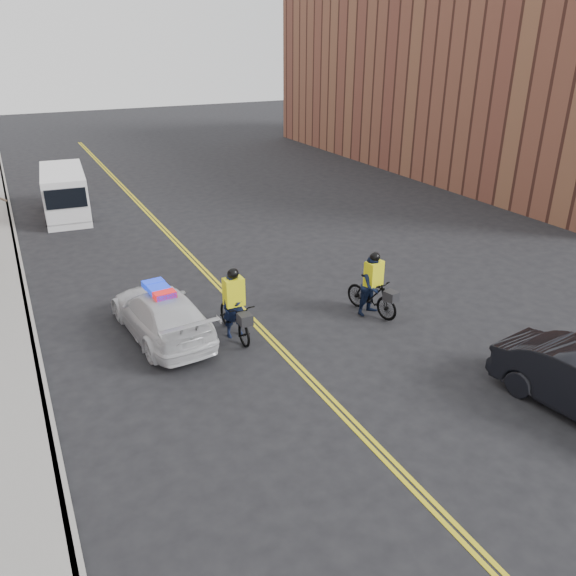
{
  "coord_description": "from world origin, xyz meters",
  "views": [
    {
      "loc": [
        -5.87,
        -10.93,
        7.87
      ],
      "look_at": [
        0.74,
        2.1,
        1.3
      ],
      "focal_mm": 35.0,
      "sensor_mm": 36.0,
      "label": 1
    }
  ],
  "objects_px": {
    "cyclist_near": "(235,313)",
    "police_cruiser": "(161,313)",
    "cyclist_far": "(373,290)",
    "cargo_van": "(65,194)"
  },
  "relations": [
    {
      "from": "cyclist_near",
      "to": "cyclist_far",
      "type": "height_order",
      "value": "cyclist_near"
    },
    {
      "from": "cyclist_near",
      "to": "police_cruiser",
      "type": "bearing_deg",
      "value": 151.08
    },
    {
      "from": "cargo_van",
      "to": "cyclist_far",
      "type": "relative_size",
      "value": 2.56
    },
    {
      "from": "police_cruiser",
      "to": "cyclist_far",
      "type": "height_order",
      "value": "cyclist_far"
    },
    {
      "from": "cyclist_near",
      "to": "cyclist_far",
      "type": "bearing_deg",
      "value": -8.18
    },
    {
      "from": "cargo_van",
      "to": "cyclist_far",
      "type": "distance_m",
      "value": 16.71
    },
    {
      "from": "cyclist_far",
      "to": "cargo_van",
      "type": "bearing_deg",
      "value": 101.26
    },
    {
      "from": "cargo_van",
      "to": "cyclist_near",
      "type": "height_order",
      "value": "cargo_van"
    },
    {
      "from": "police_cruiser",
      "to": "cyclist_far",
      "type": "bearing_deg",
      "value": 160.42
    },
    {
      "from": "cargo_van",
      "to": "police_cruiser",
      "type": "bearing_deg",
      "value": -81.52
    }
  ]
}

